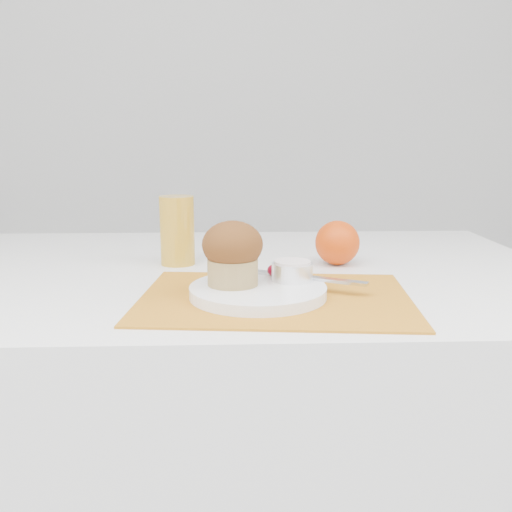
{
  "coord_description": "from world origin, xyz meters",
  "views": [
    {
      "loc": [
        -0.01,
        -1.0,
        1.0
      ],
      "look_at": [
        0.03,
        -0.08,
        0.8
      ],
      "focal_mm": 40.0,
      "sensor_mm": 36.0,
      "label": 1
    }
  ],
  "objects_px": {
    "orange": "(337,243)",
    "juice_glass": "(177,230)",
    "table": "(240,448)",
    "plate": "(258,291)",
    "muffin": "(233,252)"
  },
  "relations": [
    {
      "from": "table",
      "to": "plate",
      "type": "height_order",
      "value": "plate"
    },
    {
      "from": "table",
      "to": "plate",
      "type": "bearing_deg",
      "value": -82.63
    },
    {
      "from": "plate",
      "to": "juice_glass",
      "type": "height_order",
      "value": "juice_glass"
    },
    {
      "from": "juice_glass",
      "to": "muffin",
      "type": "xyz_separation_m",
      "value": [
        0.11,
        -0.23,
        0.01
      ]
    },
    {
      "from": "muffin",
      "to": "juice_glass",
      "type": "bearing_deg",
      "value": 114.48
    },
    {
      "from": "table",
      "to": "orange",
      "type": "distance_m",
      "value": 0.46
    },
    {
      "from": "orange",
      "to": "plate",
      "type": "bearing_deg",
      "value": -125.34
    },
    {
      "from": "juice_glass",
      "to": "orange",
      "type": "bearing_deg",
      "value": -2.94
    },
    {
      "from": "orange",
      "to": "juice_glass",
      "type": "relative_size",
      "value": 0.65
    },
    {
      "from": "juice_glass",
      "to": "plate",
      "type": "bearing_deg",
      "value": -59.28
    },
    {
      "from": "plate",
      "to": "orange",
      "type": "distance_m",
      "value": 0.28
    },
    {
      "from": "juice_glass",
      "to": "muffin",
      "type": "height_order",
      "value": "juice_glass"
    },
    {
      "from": "orange",
      "to": "muffin",
      "type": "distance_m",
      "value": 0.3
    },
    {
      "from": "table",
      "to": "juice_glass",
      "type": "relative_size",
      "value": 9.09
    },
    {
      "from": "orange",
      "to": "juice_glass",
      "type": "distance_m",
      "value": 0.31
    }
  ]
}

